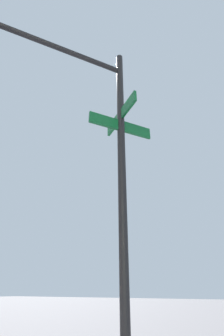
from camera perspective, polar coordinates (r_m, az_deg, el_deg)
traffic_signal_near at (r=3.66m, az=-13.44°, el=14.37°), size 1.90×2.58×5.57m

